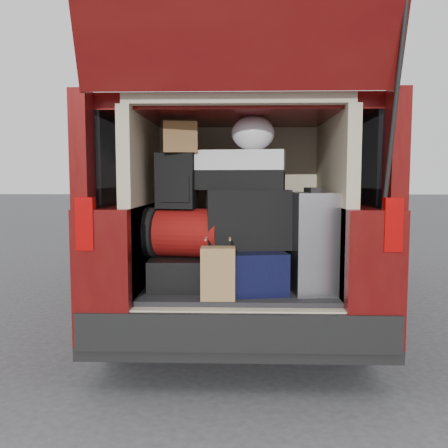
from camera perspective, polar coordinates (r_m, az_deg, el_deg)
The scene contains 13 objects.
ground at distance 3.23m, azimuth 1.60°, elevation -17.78°, with size 80.00×80.00×0.00m, color #313134.
minivan at distance 4.84m, azimuth 1.67°, elevation 1.08°, with size 1.90×5.35×2.77m.
load_floor at distance 3.40m, azimuth 1.63°, elevation -11.68°, with size 1.24×1.05×0.55m, color black.
black_hardshell at distance 3.23m, azimuth -5.44°, elevation -5.68°, with size 0.37×0.51×0.20m, color black.
navy_hardshell at distance 3.16m, azimuth 2.16°, elevation -5.33°, with size 0.50×0.61×0.27m, color black.
silver_roller at distance 3.11m, azimuth 10.47°, elevation -2.12°, with size 0.27×0.43×0.64m, color silver.
kraft_bag at distance 2.86m, azimuth -0.73°, elevation -5.95°, with size 0.20×0.13×0.32m, color #A97F4C.
red_duffel at distance 3.19m, azimuth -4.85°, elevation -1.03°, with size 0.50×0.32×0.32m, color maroon.
black_soft_case at distance 3.15m, azimuth 2.79°, elevation 0.61°, with size 0.54×0.32×0.39m, color black.
backpack at distance 3.17m, azimuth -5.71°, elevation 5.18°, with size 0.26×0.16×0.36m, color black.
twotone_duffel at distance 3.19m, azimuth 2.09°, elevation 6.47°, with size 0.57×0.30×0.26m, color silver.
grocery_sack_lower at distance 3.16m, azimuth -5.31°, elevation 10.29°, with size 0.22×0.18×0.20m, color brown.
plastic_bag_center at distance 3.18m, azimuth 3.51°, elevation 10.83°, with size 0.28×0.26×0.23m, color white.
Camera 1 is at (0.00, -2.97, 1.27)m, focal length 38.00 mm.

